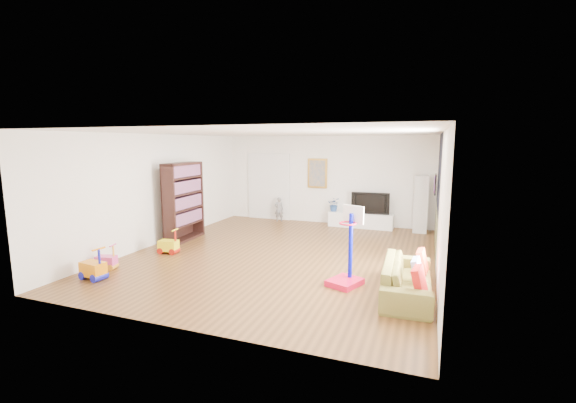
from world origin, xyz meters
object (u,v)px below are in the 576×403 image
(media_console, at_px, (361,220))
(sofa, at_px, (407,278))
(bookshelf, at_px, (184,202))
(basketball_hoop, at_px, (346,246))

(media_console, bearing_deg, sofa, -70.94)
(media_console, height_order, sofa, sofa)
(media_console, xyz_separation_m, bookshelf, (-4.02, -3.08, 0.78))
(basketball_hoop, bearing_deg, bookshelf, -179.20)
(bookshelf, xyz_separation_m, sofa, (5.62, -1.82, -0.71))
(bookshelf, bearing_deg, basketball_hoop, -23.47)
(media_console, distance_m, basketball_hoop, 4.89)
(bookshelf, distance_m, basketball_hoop, 4.90)
(sofa, bearing_deg, media_console, 16.16)
(media_console, xyz_separation_m, basketball_hoop, (0.55, -4.83, 0.49))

